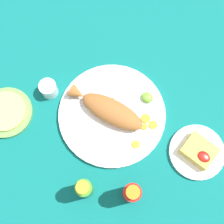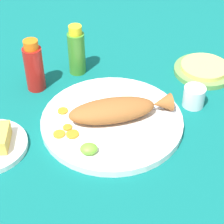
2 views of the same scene
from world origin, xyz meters
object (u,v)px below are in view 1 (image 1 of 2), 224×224
at_px(hot_sauce_bottle_red, 131,193).
at_px(fork_far, 93,94).
at_px(hot_sauce_bottle_green, 85,189).
at_px(tortilla_plate, 6,113).
at_px(side_plate_fries, 197,152).
at_px(fried_fish, 108,110).
at_px(salt_cup, 49,89).
at_px(main_plate, 112,115).
at_px(fork_near, 86,106).

bearing_deg(hot_sauce_bottle_red, fork_far, 148.66).
relative_size(hot_sauce_bottle_green, tortilla_plate, 0.86).
height_order(side_plate_fries, tortilla_plate, same).
distance_m(fried_fish, salt_cup, 0.21).
xyz_separation_m(hot_sauce_bottle_red, tortilla_plate, (-0.47, -0.05, -0.06)).
bearing_deg(main_plate, tortilla_plate, -142.70).
bearing_deg(fork_near, main_plate, -163.35).
relative_size(fried_fish, fork_near, 1.39).
relative_size(main_plate, side_plate_fries, 1.99).
relative_size(fried_fish, side_plate_fries, 1.50).
bearing_deg(hot_sauce_bottle_green, fork_near, 130.33).
relative_size(hot_sauce_bottle_green, salt_cup, 2.61).
distance_m(hot_sauce_bottle_green, tortilla_plate, 0.36).
height_order(main_plate, fork_far, fork_far).
distance_m(fork_far, hot_sauce_bottle_red, 0.34).
bearing_deg(fork_near, hot_sauce_bottle_green, 124.93).
distance_m(fried_fish, tortilla_plate, 0.33).
bearing_deg(side_plate_fries, hot_sauce_bottle_red, -110.47).
xyz_separation_m(fried_fish, hot_sauce_bottle_red, (0.21, -0.16, 0.03)).
relative_size(fork_near, tortilla_plate, 1.10).
distance_m(fork_near, hot_sauce_bottle_red, 0.31).
bearing_deg(fried_fish, fork_far, 157.86).
bearing_deg(side_plate_fries, tortilla_plate, -153.44).
bearing_deg(hot_sauce_bottle_green, tortilla_plate, 176.10).
distance_m(fried_fish, side_plate_fries, 0.31).
relative_size(fried_fish, hot_sauce_bottle_red, 1.78).
distance_m(fork_far, salt_cup, 0.15).
distance_m(fork_near, hot_sauce_bottle_green, 0.26).
bearing_deg(hot_sauce_bottle_red, fried_fish, 143.09).
height_order(fried_fish, fork_far, fried_fish).
height_order(fork_far, hot_sauce_bottle_green, hot_sauce_bottle_green).
bearing_deg(side_plate_fries, main_plate, -166.09).
bearing_deg(fork_far, hot_sauce_bottle_red, 118.54).
xyz_separation_m(main_plate, hot_sauce_bottle_green, (0.09, -0.23, 0.06)).
bearing_deg(main_plate, fork_near, -157.94).
bearing_deg(tortilla_plate, salt_cup, 67.19).
xyz_separation_m(hot_sauce_bottle_red, hot_sauce_bottle_green, (-0.11, -0.07, -0.00)).
bearing_deg(fork_far, tortilla_plate, 20.26).
distance_m(main_plate, hot_sauce_bottle_green, 0.25).
relative_size(hot_sauce_bottle_red, tortilla_plate, 0.86).
bearing_deg(hot_sauce_bottle_green, side_plate_fries, 57.02).
relative_size(side_plate_fries, tortilla_plate, 1.02).
relative_size(fork_far, salt_cup, 3.01).
xyz_separation_m(fried_fish, hot_sauce_bottle_green, (0.10, -0.23, 0.02)).
distance_m(hot_sauce_bottle_green, side_plate_fries, 0.36).
xyz_separation_m(fork_far, tortilla_plate, (-0.18, -0.22, -0.01)).
bearing_deg(fork_near, salt_cup, 7.93).
bearing_deg(tortilla_plate, side_plate_fries, 26.56).
xyz_separation_m(hot_sauce_bottle_green, salt_cup, (-0.30, 0.17, -0.04)).
xyz_separation_m(fork_near, salt_cup, (-0.13, -0.03, 0.00)).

